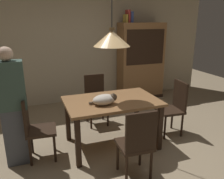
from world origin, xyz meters
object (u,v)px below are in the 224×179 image
at_px(chair_right_side, 174,106).
at_px(hutch_bookcase, 141,63).
at_px(book_red_tall, 128,16).
at_px(person_standing, 13,108).
at_px(chair_near_front, 137,142).
at_px(book_yellow_short, 125,18).
at_px(dining_table, 112,106).
at_px(chair_far_back, 96,97).
at_px(chair_left_side, 35,126).
at_px(book_blue_wide, 130,17).
at_px(cat_sleeping, 105,99).
at_px(pendant_lamp, 112,38).

relative_size(chair_right_side, hutch_bookcase, 0.50).
xyz_separation_m(book_red_tall, person_standing, (-2.50, -1.96, -1.18)).
relative_size(chair_near_front, book_yellow_short, 4.65).
height_order(dining_table, chair_far_back, chair_far_back).
xyz_separation_m(chair_left_side, person_standing, (-0.25, 0.00, 0.29)).
relative_size(chair_right_side, person_standing, 0.58).
xyz_separation_m(dining_table, chair_left_side, (-1.13, 0.01, -0.14)).
bearing_deg(chair_near_front, book_blue_wide, 67.38).
relative_size(chair_left_side, hutch_bookcase, 0.50).
height_order(cat_sleeping, pendant_lamp, pendant_lamp).
bearing_deg(chair_far_back, book_blue_wide, 42.72).
bearing_deg(person_standing, book_yellow_short, 38.76).
distance_m(cat_sleeping, book_yellow_short, 2.68).
bearing_deg(chair_right_side, chair_left_side, 179.69).
distance_m(dining_table, chair_near_front, 0.89).
bearing_deg(book_red_tall, chair_right_side, -89.74).
bearing_deg(chair_right_side, book_red_tall, 90.26).
bearing_deg(book_blue_wide, book_red_tall, 180.00).
height_order(dining_table, chair_right_side, chair_right_side).
bearing_deg(cat_sleeping, book_red_tall, 58.88).
bearing_deg(book_yellow_short, hutch_bookcase, -0.20).
bearing_deg(book_blue_wide, pendant_lamp, -120.99).
relative_size(pendant_lamp, book_red_tall, 4.64).
bearing_deg(chair_left_side, person_standing, 179.13).
distance_m(chair_far_back, pendant_lamp, 1.45).
bearing_deg(book_blue_wide, chair_near_front, -112.62).
bearing_deg(chair_near_front, cat_sleeping, 101.80).
bearing_deg(chair_left_side, cat_sleeping, -8.87).
distance_m(chair_left_side, cat_sleeping, 1.03).
height_order(book_blue_wide, person_standing, book_blue_wide).
bearing_deg(person_standing, chair_far_back, 32.20).
distance_m(chair_right_side, pendant_lamp, 1.61).
bearing_deg(book_blue_wide, person_standing, -142.58).
bearing_deg(person_standing, chair_right_side, -0.36).
relative_size(chair_left_side, book_blue_wide, 3.88).
height_order(chair_far_back, book_yellow_short, book_yellow_short).
height_order(chair_left_side, book_blue_wide, book_blue_wide).
distance_m(chair_left_side, chair_near_front, 1.43).
height_order(pendant_lamp, person_standing, pendant_lamp).
height_order(dining_table, book_blue_wide, book_blue_wide).
relative_size(dining_table, chair_right_side, 1.51).
xyz_separation_m(chair_near_front, hutch_bookcase, (1.49, 2.85, 0.38)).
bearing_deg(chair_far_back, cat_sleeping, -98.80).
height_order(dining_table, chair_near_front, chair_near_front).
height_order(hutch_bookcase, person_standing, hutch_bookcase).
bearing_deg(pendant_lamp, book_yellow_short, 61.65).
height_order(chair_far_back, pendant_lamp, pendant_lamp).
xyz_separation_m(chair_left_side, book_blue_wide, (2.31, 1.96, 1.46)).
xyz_separation_m(chair_near_front, book_red_tall, (1.12, 2.85, 1.48)).
distance_m(cat_sleeping, hutch_bookcase, 2.68).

